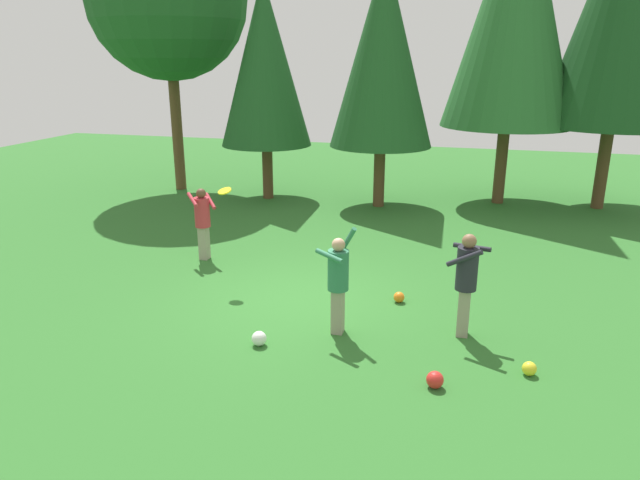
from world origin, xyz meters
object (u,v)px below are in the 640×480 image
(person_catcher, at_px, (203,218))
(person_bystander, at_px, (466,276))
(tree_right, at_px, (516,4))
(tree_center, at_px, (383,52))
(ball_white, at_px, (259,338))
(ball_red, at_px, (435,380))
(person_thrower, at_px, (338,277))
(ball_orange, at_px, (399,297))
(ball_yellow, at_px, (529,369))
(tree_left, at_px, (265,63))
(frisbee, at_px, (225,191))

(person_catcher, bearing_deg, person_bystander, 24.00)
(tree_right, distance_m, tree_center, 4.00)
(person_bystander, relative_size, ball_white, 7.31)
(ball_red, relative_size, tree_right, 0.03)
(person_thrower, bearing_deg, ball_orange, -87.00)
(ball_red, bearing_deg, person_thrower, 142.62)
(ball_yellow, xyz_separation_m, tree_center, (-3.74, 9.18, 4.35))
(ball_orange, height_order, tree_center, tree_center)
(tree_left, relative_size, tree_right, 0.72)
(ball_orange, bearing_deg, person_bystander, -41.91)
(tree_center, bearing_deg, tree_left, 178.28)
(tree_left, height_order, tree_center, tree_center)
(person_bystander, distance_m, ball_orange, 1.83)
(person_catcher, bearing_deg, tree_center, 109.14)
(person_thrower, xyz_separation_m, tree_center, (-0.77, 8.58, 3.48))
(ball_yellow, height_order, tree_center, tree_center)
(ball_red, bearing_deg, tree_left, 121.26)
(person_bystander, relative_size, tree_right, 0.19)
(ball_red, distance_m, ball_yellow, 1.45)
(person_bystander, height_order, ball_red, person_bystander)
(person_catcher, height_order, tree_right, tree_right)
(ball_white, relative_size, tree_right, 0.03)
(person_bystander, bearing_deg, ball_yellow, 147.89)
(person_bystander, xyz_separation_m, tree_center, (-2.77, 8.15, 3.43))
(ball_white, bearing_deg, person_bystander, 21.27)
(tree_center, bearing_deg, person_thrower, -84.84)
(person_catcher, distance_m, tree_left, 6.76)
(person_thrower, distance_m, ball_white, 1.59)
(ball_red, bearing_deg, tree_center, 104.00)
(person_thrower, distance_m, ball_red, 2.29)
(tree_left, bearing_deg, tree_center, -1.72)
(ball_orange, relative_size, ball_yellow, 0.98)
(ball_orange, bearing_deg, ball_red, -72.62)
(frisbee, distance_m, ball_orange, 3.91)
(person_bystander, bearing_deg, ball_orange, -27.31)
(person_catcher, xyz_separation_m, frisbee, (1.08, -1.13, 0.92))
(frisbee, distance_m, ball_white, 3.37)
(person_bystander, distance_m, ball_red, 1.97)
(person_thrower, xyz_separation_m, ball_red, (1.69, -1.29, -0.85))
(tree_left, bearing_deg, frisbee, -76.35)
(frisbee, xyz_separation_m, tree_left, (-1.71, 7.04, 2.28))
(person_thrower, bearing_deg, tree_left, -31.55)
(person_thrower, relative_size, ball_red, 7.45)
(person_catcher, height_order, tree_left, tree_left)
(person_bystander, height_order, tree_center, tree_center)
(person_thrower, height_order, frisbee, frisbee)
(ball_white, distance_m, tree_right, 12.72)
(person_thrower, height_order, person_catcher, person_thrower)
(ball_red, distance_m, ball_white, 2.83)
(ball_orange, distance_m, tree_right, 10.37)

